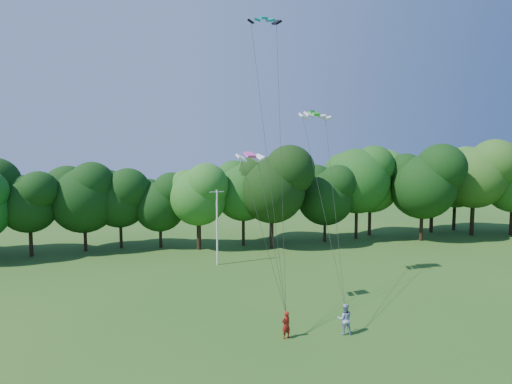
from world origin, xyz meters
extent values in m
cylinder|color=silver|center=(-2.27, 27.12, 3.86)|extent=(0.19, 0.19, 7.73)
cube|color=silver|center=(-2.27, 27.12, 7.54)|extent=(1.52, 0.43, 0.08)
imported|color=maroon|center=(-0.47, 9.32, 0.84)|extent=(0.71, 0.58, 1.67)
imported|color=#91A1C9|center=(3.26, 9.06, 0.96)|extent=(1.09, 0.94, 1.92)
cube|color=#059398|center=(0.30, 17.92, 21.78)|extent=(2.62, 1.40, 0.55)
cube|color=green|center=(4.96, 18.96, 14.73)|extent=(2.69, 1.35, 0.58)
cube|color=#E43FA4|center=(-1.73, 13.83, 11.16)|extent=(2.01, 1.23, 0.42)
cylinder|color=black|center=(5.24, 33.26, 2.22)|extent=(0.40, 0.40, 4.44)
ellipsoid|color=black|center=(5.24, 33.26, 8.07)|extent=(8.87, 8.87, 9.68)
cylinder|color=black|center=(35.28, 34.79, 2.37)|extent=(0.49, 0.49, 4.74)
ellipsoid|color=#2A5018|center=(35.28, 34.79, 8.63)|extent=(9.49, 9.49, 10.35)
camera|label=1|loc=(-7.56, -13.05, 10.84)|focal=28.00mm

